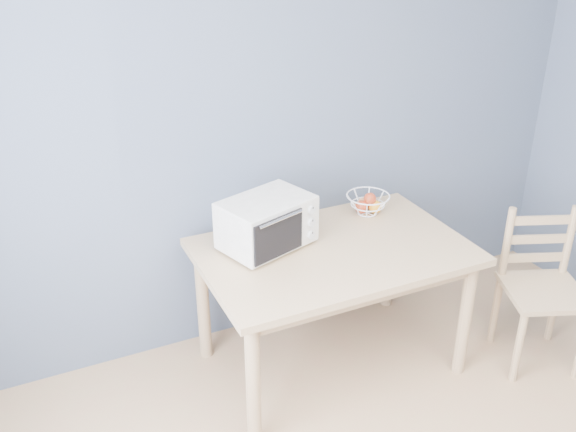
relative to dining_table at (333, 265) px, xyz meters
name	(u,v)px	position (x,y,z in m)	size (l,w,h in m)	color
dining_table	(333,265)	(0.00, 0.00, 0.00)	(1.40, 0.90, 0.75)	tan
toaster_oven	(264,223)	(-0.33, 0.16, 0.24)	(0.54, 0.46, 0.27)	white
fruit_basket	(368,203)	(0.38, 0.29, 0.17)	(0.29, 0.29, 0.13)	white
dining_chair	(541,291)	(1.09, -0.43, -0.21)	(0.54, 0.54, 0.89)	tan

